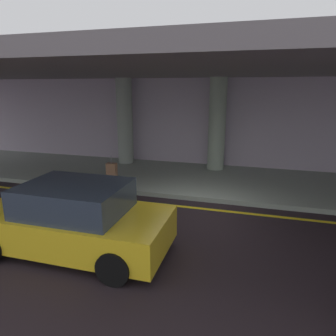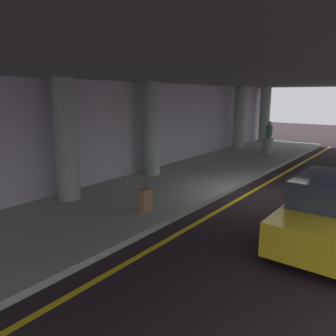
{
  "view_description": "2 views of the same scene",
  "coord_description": "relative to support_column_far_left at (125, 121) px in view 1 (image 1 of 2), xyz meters",
  "views": [
    {
      "loc": [
        1.45,
        -7.67,
        3.4
      ],
      "look_at": [
        -1.29,
        1.89,
        0.75
      ],
      "focal_mm": 32.36,
      "sensor_mm": 36.0,
      "label": 1
    },
    {
      "loc": [
        -9.99,
        -3.84,
        3.32
      ],
      "look_at": [
        -1.49,
        2.59,
        0.93
      ],
      "focal_mm": 35.17,
      "sensor_mm": 36.0,
      "label": 2
    }
  ],
  "objects": [
    {
      "name": "ground_plane",
      "position": [
        4.0,
        -4.55,
        -1.97
      ],
      "size": [
        60.0,
        60.0,
        0.0
      ],
      "primitive_type": "plane",
      "color": "black"
    },
    {
      "name": "sidewalk",
      "position": [
        4.0,
        -1.45,
        -1.9
      ],
      "size": [
        26.0,
        4.2,
        0.15
      ],
      "primitive_type": "cube",
      "color": "#94A193",
      "rests_on": "ground"
    },
    {
      "name": "lane_stripe_yellow",
      "position": [
        4.0,
        -4.08,
        -1.97
      ],
      "size": [
        26.0,
        0.14,
        0.01
      ],
      "primitive_type": "cube",
      "color": "yellow",
      "rests_on": "ground"
    },
    {
      "name": "support_column_far_left",
      "position": [
        0.0,
        0.0,
        0.0
      ],
      "size": [
        0.69,
        0.69,
        3.65
      ],
      "primitive_type": "cylinder",
      "color": "#909A8F",
      "rests_on": "sidewalk"
    },
    {
      "name": "support_column_left_mid",
      "position": [
        4.0,
        0.0,
        0.0
      ],
      "size": [
        0.69,
        0.69,
        3.65
      ],
      "primitive_type": "cylinder",
      "color": "#909F8D",
      "rests_on": "sidewalk"
    },
    {
      "name": "ceiling_overhang",
      "position": [
        4.0,
        -1.95,
        1.97
      ],
      "size": [
        28.0,
        13.2,
        0.3
      ],
      "primitive_type": "cube",
      "color": "slate",
      "rests_on": "support_column_far_left"
    },
    {
      "name": "terminal_back_wall",
      "position": [
        4.0,
        0.8,
        -0.07
      ],
      "size": [
        26.0,
        0.3,
        3.8
      ],
      "primitive_type": "cube",
      "color": "#B6A8BC",
      "rests_on": "ground"
    },
    {
      "name": "car_yellow_taxi",
      "position": [
        1.91,
        -7.11,
        -1.26
      ],
      "size": [
        4.1,
        1.92,
        1.5
      ],
      "rotation": [
        0.0,
        0.0,
        -0.07
      ],
      "color": "yellow",
      "rests_on": "ground"
    },
    {
      "name": "suitcase_upright_primary",
      "position": [
        0.58,
        -2.63,
        -1.51
      ],
      "size": [
        0.36,
        0.22,
        0.9
      ],
      "rotation": [
        0.0,
        0.0,
        0.26
      ],
      "color": "#996A4C",
      "rests_on": "sidewalk"
    }
  ]
}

